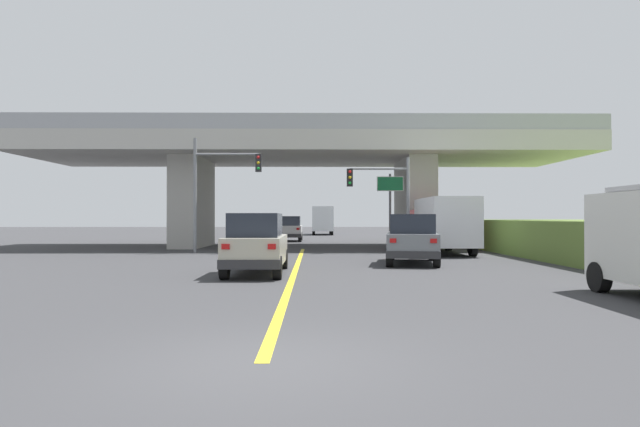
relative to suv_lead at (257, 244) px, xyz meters
name	(u,v)px	position (x,y,z in m)	size (l,w,h in m)	color
ground	(304,247)	(1.24, 17.45, -1.01)	(160.00, 160.00, 0.00)	#353538
overpass_bridge	(304,162)	(1.24, 17.45, 4.55)	(34.93, 10.42, 7.78)	#B7B5AD
lane_divider_stripe	(296,269)	(1.24, 1.69, -1.01)	(0.20, 25.78, 0.01)	yellow
suv_lead	(257,244)	(0.00, 0.00, 0.00)	(1.86, 4.69, 2.02)	#B7B29E
suv_crossing	(412,239)	(5.94, 4.04, 0.00)	(2.72, 4.93, 2.02)	slate
box_truck	(443,224)	(8.67, 10.30, 0.53)	(2.33, 7.06, 2.90)	red
sedan_oncoming	(290,229)	(-0.01, 25.99, 0.00)	(1.89, 4.49, 2.02)	silver
traffic_signal_nearside	(386,191)	(5.81, 11.16, 2.31)	(3.41, 0.36, 5.15)	slate
traffic_signal_farside	(217,181)	(-3.35, 11.23, 2.88)	(3.67, 0.36, 6.20)	slate
highway_sign	(390,194)	(6.53, 14.69, 2.33)	(1.62, 0.17, 4.55)	#56595E
semi_truck_distant	(322,220)	(2.87, 43.29, 0.63)	(2.33, 6.56, 3.15)	navy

